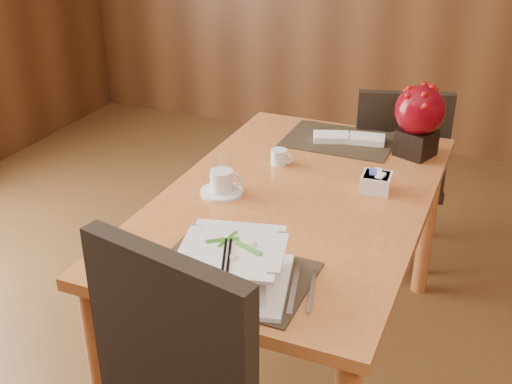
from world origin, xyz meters
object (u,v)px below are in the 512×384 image
at_px(water_glass, 224,172).
at_px(sugar_caddy, 376,182).
at_px(bread_plate, 116,252).
at_px(far_chair, 396,167).
at_px(dining_table, 295,219).
at_px(berry_decor, 419,117).
at_px(soup_setting, 233,267).
at_px(coffee_cup, 222,184).
at_px(creamer_jug, 279,157).

bearing_deg(water_glass, sugar_caddy, 23.62).
relative_size(water_glass, sugar_caddy, 1.44).
distance_m(bread_plate, far_chair, 1.57).
bearing_deg(dining_table, berry_decor, 58.21).
relative_size(soup_setting, water_glass, 2.48).
xyz_separation_m(coffee_cup, creamer_jug, (0.10, 0.31, -0.01)).
height_order(creamer_jug, bread_plate, creamer_jug).
distance_m(sugar_caddy, berry_decor, 0.40).
xyz_separation_m(coffee_cup, bread_plate, (-0.12, -0.48, -0.03)).
distance_m(sugar_caddy, bread_plate, 0.95).
height_order(sugar_caddy, berry_decor, berry_decor).
bearing_deg(creamer_jug, soup_setting, -73.63).
bearing_deg(sugar_caddy, far_chair, 94.47).
relative_size(dining_table, berry_decor, 5.20).
bearing_deg(bread_plate, creamer_jug, 74.66).
distance_m(soup_setting, bread_plate, 0.40).
bearing_deg(coffee_cup, far_chair, 65.38).
relative_size(coffee_cup, far_chair, 0.17).
height_order(water_glass, berry_decor, berry_decor).
bearing_deg(dining_table, soup_setting, -87.69).
bearing_deg(far_chair, creamer_jug, 45.48).
relative_size(coffee_cup, bread_plate, 1.14).
distance_m(soup_setting, coffee_cup, 0.57).
bearing_deg(dining_table, sugar_caddy, 30.57).
height_order(dining_table, far_chair, far_chair).
bearing_deg(berry_decor, bread_plate, -122.46).
bearing_deg(bread_plate, sugar_caddy, 49.11).
distance_m(dining_table, water_glass, 0.31).
bearing_deg(sugar_caddy, bread_plate, -130.89).
bearing_deg(far_chair, water_glass, 48.44).
bearing_deg(creamer_jug, coffee_cup, -103.08).
relative_size(soup_setting, bread_plate, 2.73).
distance_m(coffee_cup, bread_plate, 0.50).
relative_size(dining_table, far_chair, 1.62).
height_order(soup_setting, berry_decor, berry_decor).
relative_size(dining_table, soup_setting, 4.08).
bearing_deg(soup_setting, water_glass, 104.40).
bearing_deg(coffee_cup, creamer_jug, 72.75).
bearing_deg(berry_decor, water_glass, -134.04).
relative_size(creamer_jug, berry_decor, 0.29).
height_order(water_glass, bread_plate, water_glass).
distance_m(water_glass, berry_decor, 0.82).
height_order(soup_setting, far_chair, far_chair).
height_order(coffee_cup, water_glass, water_glass).
distance_m(dining_table, far_chair, 0.91).
height_order(dining_table, water_glass, water_glass).
relative_size(water_glass, far_chair, 0.16).
relative_size(dining_table, sugar_caddy, 14.57).
bearing_deg(far_chair, bread_plate, 52.11).
bearing_deg(berry_decor, dining_table, -121.79).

